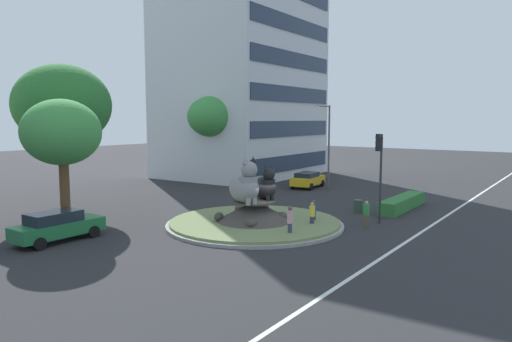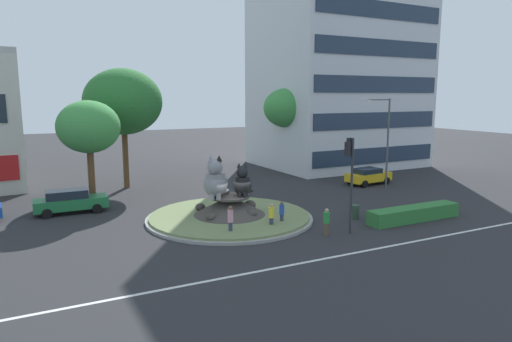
# 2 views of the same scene
# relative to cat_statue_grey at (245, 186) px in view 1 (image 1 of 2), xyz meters

# --- Properties ---
(ground_plane) EXTENTS (160.00, 160.00, 0.00)m
(ground_plane) POSITION_rel_cat_statue_grey_xyz_m (0.92, -0.04, -2.55)
(ground_plane) COLOR #28282B
(lane_centreline) EXTENTS (112.00, 0.20, 0.01)m
(lane_centreline) POSITION_rel_cat_statue_grey_xyz_m (0.92, -8.79, -2.55)
(lane_centreline) COLOR silver
(lane_centreline) RESTS_ON ground
(roundabout_island) EXTENTS (10.72, 10.72, 1.54)m
(roundabout_island) POSITION_rel_cat_statue_grey_xyz_m (0.94, -0.03, -2.05)
(roundabout_island) COLOR gray
(roundabout_island) RESTS_ON ground
(cat_statue_grey) EXTENTS (2.49, 2.80, 2.76)m
(cat_statue_grey) POSITION_rel_cat_statue_grey_xyz_m (0.00, 0.00, 0.00)
(cat_statue_grey) COLOR gray
(cat_statue_grey) RESTS_ON roundabout_island
(cat_statue_black) EXTENTS (2.03, 2.23, 2.19)m
(cat_statue_black) POSITION_rel_cat_statue_grey_xyz_m (1.76, -0.26, -0.21)
(cat_statue_black) COLOR black
(cat_statue_black) RESTS_ON roundabout_island
(traffic_light_mast) EXTENTS (0.70, 0.63, 5.54)m
(traffic_light_mast) POSITION_rel_cat_statue_grey_xyz_m (5.89, -5.88, 1.49)
(traffic_light_mast) COLOR #2D2D33
(traffic_light_mast) RESTS_ON ground
(office_tower) EXTENTS (17.21, 13.77, 28.90)m
(office_tower) POSITION_rel_cat_statue_grey_xyz_m (21.52, 16.51, 11.90)
(office_tower) COLOR silver
(office_tower) RESTS_ON ground
(clipped_hedge_strip) EXTENTS (6.80, 1.20, 0.90)m
(clipped_hedge_strip) POSITION_rel_cat_statue_grey_xyz_m (11.35, -5.59, -2.10)
(clipped_hedge_strip) COLOR #2D7033
(clipped_hedge_strip) RESTS_ON ground
(broadleaf_tree_behind_island) EXTENTS (4.68, 4.68, 8.67)m
(broadleaf_tree_behind_island) POSITION_rel_cat_statue_grey_xyz_m (13.42, 14.20, 4.07)
(broadleaf_tree_behind_island) COLOR brown
(broadleaf_tree_behind_island) RESTS_ON ground
(second_tree_near_tower) EXTENTS (6.56, 6.56, 10.20)m
(second_tree_near_tower) POSITION_rel_cat_statue_grey_xyz_m (-3.00, 13.44, 4.84)
(second_tree_near_tower) COLOR brown
(second_tree_near_tower) RESTS_ON ground
(third_tree_left) EXTENTS (4.44, 4.44, 7.59)m
(third_tree_left) POSITION_rel_cat_statue_grey_xyz_m (-6.46, 8.22, 3.11)
(third_tree_left) COLOR brown
(third_tree_left) RESTS_ON ground
(streetlight_arm) EXTENTS (2.34, 0.43, 7.68)m
(streetlight_arm) POSITION_rel_cat_statue_grey_xyz_m (16.77, 3.21, 1.91)
(streetlight_arm) COLOR #4C4C51
(streetlight_arm) RESTS_ON ground
(pedestrian_yellow_shirt) EXTENTS (0.34, 0.34, 1.58)m
(pedestrian_yellow_shirt) POSITION_rel_cat_statue_grey_xyz_m (2.25, -3.26, -1.72)
(pedestrian_yellow_shirt) COLOR #33384C
(pedestrian_yellow_shirt) RESTS_ON ground
(pedestrian_pink_shirt) EXTENTS (0.31, 0.31, 1.78)m
(pedestrian_pink_shirt) POSITION_rel_cat_statue_grey_xyz_m (-0.46, -3.38, -1.59)
(pedestrian_pink_shirt) COLOR #33384C
(pedestrian_pink_shirt) RESTS_ON ground
(pedestrian_green_shirt) EXTENTS (0.35, 0.35, 1.59)m
(pedestrian_green_shirt) POSITION_rel_cat_statue_grey_xyz_m (4.49, -5.71, -1.71)
(pedestrian_green_shirt) COLOR brown
(pedestrian_green_shirt) RESTS_ON ground
(pedestrian_blue_shirt) EXTENTS (0.30, 0.30, 1.55)m
(pedestrian_blue_shirt) POSITION_rel_cat_statue_grey_xyz_m (3.17, -2.87, -1.72)
(pedestrian_blue_shirt) COLOR #33384C
(pedestrian_blue_shirt) RESTS_ON ground
(hatchback_near_shophouse) EXTENTS (4.72, 1.94, 1.62)m
(hatchback_near_shophouse) POSITION_rel_cat_statue_grey_xyz_m (-8.16, 6.28, -1.71)
(hatchback_near_shophouse) COLOR #1E6B38
(hatchback_near_shophouse) RESTS_ON ground
(parked_car_right) EXTENTS (4.36, 2.39, 1.47)m
(parked_car_right) POSITION_rel_cat_statue_grey_xyz_m (16.76, 5.19, -1.76)
(parked_car_right) COLOR gold
(parked_car_right) RESTS_ON ground
(litter_bin) EXTENTS (0.56, 0.56, 0.90)m
(litter_bin) POSITION_rel_cat_statue_grey_xyz_m (8.28, -3.52, -2.10)
(litter_bin) COLOR #2D4233
(litter_bin) RESTS_ON ground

